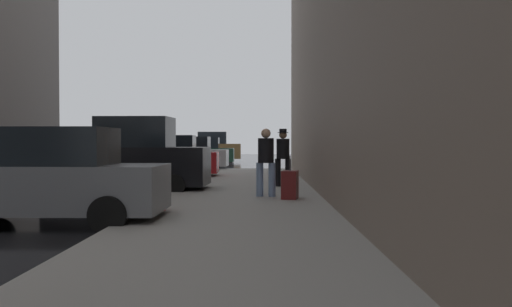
% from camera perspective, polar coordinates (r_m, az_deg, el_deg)
% --- Properties ---
extents(sidewalk, '(4.00, 40.00, 0.15)m').
position_cam_1_polar(sidewalk, '(9.52, -2.45, -7.62)').
color(sidewalk, gray).
rests_on(sidewalk, ground_plane).
extents(parked_gray_coupe, '(4.22, 2.10, 1.79)m').
position_cam_1_polar(parked_gray_coupe, '(11.01, -19.92, -2.44)').
color(parked_gray_coupe, slate).
rests_on(parked_gray_coupe, ground_plane).
extents(parked_black_suv, '(4.66, 2.18, 2.25)m').
position_cam_1_polar(parked_black_suv, '(17.09, -12.42, -0.51)').
color(parked_black_suv, black).
rests_on(parked_black_suv, ground_plane).
extents(parked_red_hatchback, '(4.24, 2.13, 1.79)m').
position_cam_1_polar(parked_red_hatchback, '(23.41, -8.86, -0.49)').
color(parked_red_hatchback, '#B2191E').
rests_on(parked_red_hatchback, ground_plane).
extents(parked_silver_sedan, '(4.23, 2.11, 1.79)m').
position_cam_1_polar(parked_silver_sedan, '(29.78, -6.81, -0.13)').
color(parked_silver_sedan, '#B7BABF').
rests_on(parked_silver_sedan, ground_plane).
extents(parked_dark_green_sedan, '(4.23, 2.12, 1.79)m').
position_cam_1_polar(parked_dark_green_sedan, '(36.35, -5.46, 0.12)').
color(parked_dark_green_sedan, '#193828').
rests_on(parked_dark_green_sedan, ground_plane).
extents(parked_bronze_suv, '(4.66, 2.19, 2.25)m').
position_cam_1_polar(parked_bronze_suv, '(42.43, -4.59, 0.52)').
color(parked_bronze_suv, brown).
rests_on(parked_bronze_suv, ground_plane).
extents(fire_hydrant, '(0.42, 0.22, 0.70)m').
position_cam_1_polar(fire_hydrant, '(11.63, -9.58, -3.93)').
color(fire_hydrant, red).
rests_on(fire_hydrant, sidewalk).
extents(pedestrian_in_jeans, '(0.53, 0.49, 1.71)m').
position_cam_1_polar(pedestrian_in_jeans, '(14.35, 1.00, -0.51)').
color(pedestrian_in_jeans, '#728CB2').
rests_on(pedestrian_in_jeans, sidewalk).
extents(pedestrian_with_fedora, '(0.53, 0.48, 1.78)m').
position_cam_1_polar(pedestrian_with_fedora, '(17.60, 2.71, -0.09)').
color(pedestrian_with_fedora, black).
rests_on(pedestrian_with_fedora, sidewalk).
extents(rolling_suitcase, '(0.45, 0.62, 1.04)m').
position_cam_1_polar(rolling_suitcase, '(13.81, 3.42, -3.13)').
color(rolling_suitcase, '#591414').
rests_on(rolling_suitcase, sidewalk).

